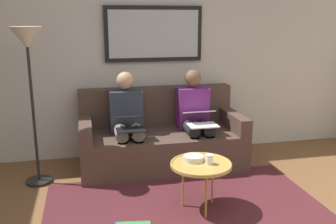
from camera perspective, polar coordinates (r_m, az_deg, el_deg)
wall_rear at (r=4.87m, az=-2.33°, el=8.81°), size 6.00×0.12×2.60m
area_rug at (r=3.59m, az=3.05°, el=-14.91°), size 2.60×1.80×0.01m
couch at (r=4.60m, az=-1.13°, el=-4.06°), size 1.91×0.90×0.90m
framed_mirror at (r=4.76m, az=-2.15°, el=11.71°), size 1.22×0.05×0.68m
coffee_table at (r=3.48m, az=5.00°, el=-7.97°), size 0.56×0.56×0.46m
cup at (r=3.45m, az=6.24°, el=-7.13°), size 0.07×0.07×0.09m
bowl at (r=3.52m, az=3.84°, el=-6.98°), size 0.19×0.19×0.05m
person_left at (r=4.55m, az=4.07°, el=-0.42°), size 0.38×0.58×1.14m
laptop_white at (r=4.33m, az=4.96°, el=-0.87°), size 0.33×0.38×0.16m
person_right at (r=4.40m, az=-6.20°, el=-0.99°), size 0.38×0.58×1.14m
laptop_black at (r=4.15m, az=-5.81°, el=-1.60°), size 0.30×0.34×0.14m
standing_lamp at (r=4.08m, az=-20.37°, el=7.95°), size 0.32×0.32×1.66m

